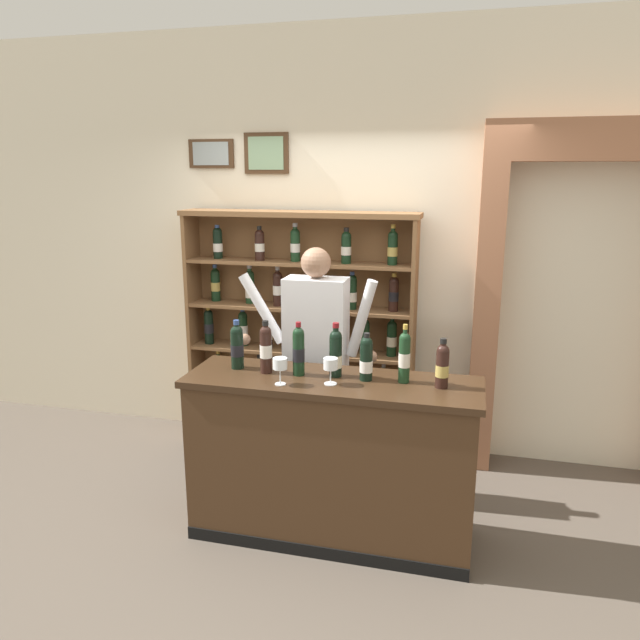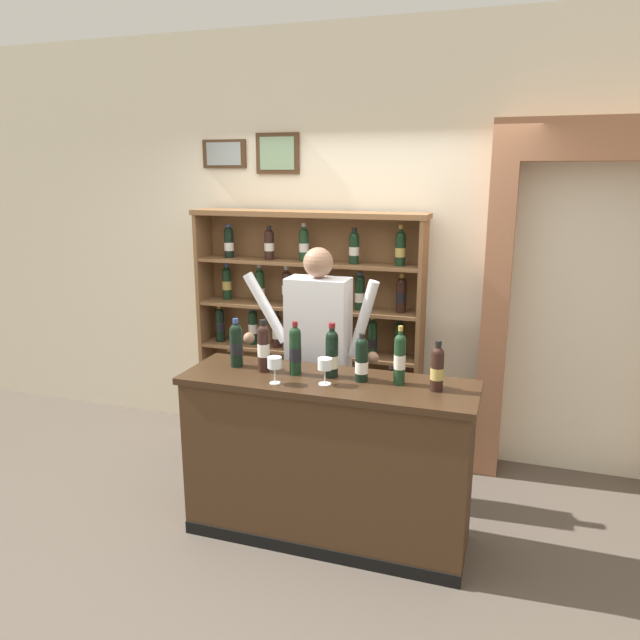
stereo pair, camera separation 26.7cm
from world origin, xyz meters
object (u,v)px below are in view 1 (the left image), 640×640
(shopkeeper, at_px, (316,344))
(tasting_bottle_riserva, at_px, (266,348))
(tasting_bottle_prosecco, at_px, (299,350))
(tasting_bottle_grappa, at_px, (336,353))
(tasting_bottle_brunello, at_px, (442,365))
(wine_glass_center, at_px, (280,364))
(tasting_bottle_bianco, at_px, (237,346))
(wine_shelf, at_px, (300,326))
(wine_glass_right, at_px, (331,365))
(tasting_bottle_rosso, at_px, (404,356))
(tasting_counter, at_px, (331,459))
(tasting_bottle_chianti, at_px, (366,358))

(shopkeeper, xyz_separation_m, tasting_bottle_riserva, (-0.17, -0.51, 0.11))
(shopkeeper, height_order, tasting_bottle_prosecco, shopkeeper)
(tasting_bottle_grappa, xyz_separation_m, tasting_bottle_brunello, (0.62, -0.04, -0.01))
(tasting_bottle_grappa, height_order, wine_glass_center, tasting_bottle_grappa)
(shopkeeper, bearing_deg, tasting_bottle_bianco, -128.10)
(wine_shelf, distance_m, tasting_bottle_brunello, 1.68)
(wine_glass_right, bearing_deg, tasting_bottle_rosso, 18.82)
(tasting_counter, height_order, wine_glass_right, wine_glass_right)
(tasting_bottle_riserva, xyz_separation_m, tasting_bottle_brunello, (1.04, -0.00, -0.02))
(tasting_counter, distance_m, tasting_bottle_riserva, 0.78)
(tasting_counter, relative_size, tasting_bottle_grappa, 5.34)
(tasting_counter, xyz_separation_m, tasting_bottle_grappa, (0.01, 0.06, 0.66))
(tasting_bottle_brunello, bearing_deg, wine_shelf, 134.36)
(wine_shelf, height_order, tasting_bottle_bianco, wine_shelf)
(tasting_bottle_riserva, relative_size, tasting_bottle_grappa, 0.99)
(tasting_bottle_rosso, xyz_separation_m, wine_glass_right, (-0.40, -0.14, -0.04))
(tasting_bottle_prosecco, xyz_separation_m, tasting_bottle_brunello, (0.84, -0.01, -0.02))
(tasting_bottle_rosso, bearing_deg, shopkeeper, 143.43)
(wine_glass_center, bearing_deg, wine_glass_right, 15.34)
(tasting_bottle_chianti, bearing_deg, wine_glass_right, -146.46)
(tasting_counter, height_order, tasting_bottle_bianco, tasting_bottle_bianco)
(wine_glass_right, bearing_deg, tasting_bottle_riserva, 166.02)
(tasting_counter, bearing_deg, tasting_bottle_chianti, 11.11)
(tasting_counter, relative_size, tasting_bottle_brunello, 6.09)
(tasting_bottle_grappa, height_order, tasting_bottle_brunello, tasting_bottle_grappa)
(tasting_counter, height_order, shopkeeper, shopkeeper)
(tasting_bottle_prosecco, distance_m, tasting_bottle_rosso, 0.62)
(wine_shelf, bearing_deg, tasting_bottle_riserva, -83.72)
(wine_shelf, relative_size, wine_glass_center, 12.15)
(tasting_counter, xyz_separation_m, tasting_bottle_prosecco, (-0.21, 0.03, 0.66))
(tasting_bottle_brunello, xyz_separation_m, wine_glass_center, (-0.89, -0.18, -0.01))
(tasting_bottle_chianti, xyz_separation_m, tasting_bottle_rosso, (0.22, 0.02, 0.02))
(wine_shelf, relative_size, tasting_bottle_bianco, 6.27)
(tasting_bottle_bianco, relative_size, tasting_bottle_rosso, 0.89)
(tasting_bottle_rosso, relative_size, wine_glass_right, 2.22)
(wine_shelf, bearing_deg, tasting_bottle_brunello, -45.64)
(tasting_bottle_chianti, bearing_deg, tasting_bottle_grappa, 173.61)
(tasting_counter, height_order, tasting_bottle_riserva, tasting_bottle_riserva)
(tasting_bottle_bianco, distance_m, tasting_bottle_brunello, 1.24)
(tasting_bottle_chianti, relative_size, tasting_bottle_rosso, 0.82)
(tasting_bottle_brunello, bearing_deg, tasting_bottle_bianco, 178.12)
(tasting_bottle_rosso, bearing_deg, tasting_bottle_prosecco, -177.75)
(tasting_bottle_bianco, relative_size, tasting_bottle_grappa, 0.94)
(tasting_bottle_grappa, bearing_deg, wine_glass_right, -88.70)
(tasting_bottle_brunello, bearing_deg, shopkeeper, 149.17)
(wine_shelf, height_order, tasting_bottle_chianti, wine_shelf)
(tasting_bottle_bianco, relative_size, tasting_bottle_chianti, 1.08)
(tasting_bottle_bianco, bearing_deg, tasting_counter, -5.57)
(wine_shelf, height_order, wine_glass_center, wine_shelf)
(tasting_bottle_riserva, xyz_separation_m, tasting_bottle_grappa, (0.42, 0.04, -0.01))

